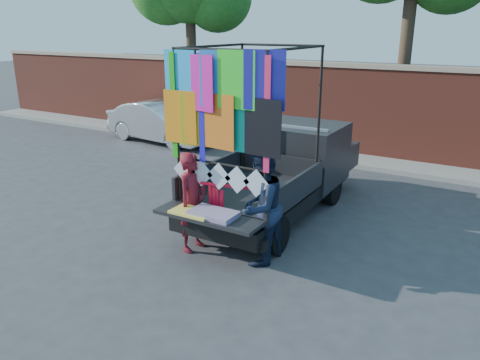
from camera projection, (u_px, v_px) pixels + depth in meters
The scene contains 8 objects.
ground at pixel (220, 247), 7.94m from camera, with size 90.00×90.00×0.00m, color #38383A.
brick_wall at pixel (353, 110), 13.24m from camera, with size 30.00×0.45×2.61m.
curb at pixel (342, 158), 13.07m from camera, with size 30.00×1.20×0.12m, color gray.
pickup_truck at pixel (288, 168), 9.53m from camera, with size 2.07×5.20×3.27m.
sedan at pixel (162, 122), 15.04m from camera, with size 1.36×3.91×1.29m, color silver.
woman at pixel (193, 202), 7.64m from camera, with size 0.61×0.40×1.67m, color maroon.
man at pixel (260, 207), 7.19m from camera, with size 0.90×0.70×1.84m, color #162138.
streamer_bundle at pixel (220, 195), 7.40m from camera, with size 0.84×0.21×0.59m.
Camera 1 is at (3.96, -6.00, 3.56)m, focal length 35.00 mm.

